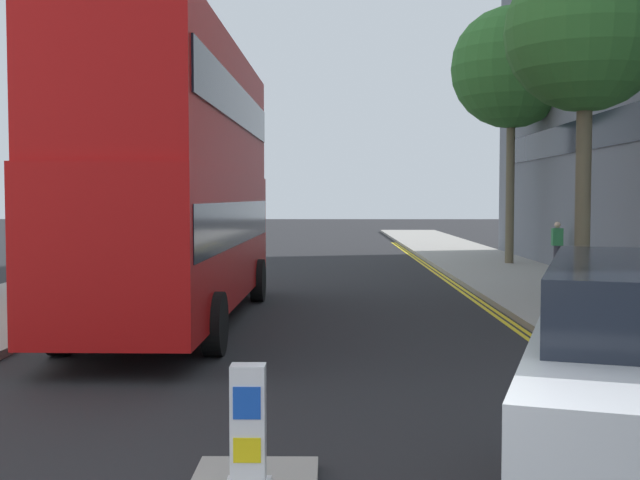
{
  "coord_description": "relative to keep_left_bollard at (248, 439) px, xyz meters",
  "views": [
    {
      "loc": [
        0.64,
        -3.03,
        2.55
      ],
      "look_at": [
        0.5,
        11.0,
        1.8
      ],
      "focal_mm": 44.86,
      "sensor_mm": 36.0,
      "label": 1
    }
  ],
  "objects": [
    {
      "name": "street_tree_mid",
      "position": [
        7.31,
        23.02,
        6.62
      ],
      "size": [
        4.4,
        4.4,
        9.32
      ],
      "color": "#6B6047",
      "rests_on": "sidewalk_right"
    },
    {
      "name": "sidewalk_right",
      "position": [
        6.5,
        12.7,
        -0.54
      ],
      "size": [
        4.0,
        80.0,
        0.14
      ],
      "primitive_type": "cube",
      "color": "#9E9991",
      "rests_on": "ground"
    },
    {
      "name": "keep_left_bollard",
      "position": [
        0.0,
        0.0,
        0.0
      ],
      "size": [
        0.36,
        0.28,
        1.11
      ],
      "color": "silver",
      "rests_on": "traffic_island"
    },
    {
      "name": "kerb_line_inner",
      "position": [
        4.24,
        10.7,
        -0.6
      ],
      "size": [
        0.1,
        56.0,
        0.01
      ],
      "primitive_type": "cube",
      "color": "yellow",
      "rests_on": "ground"
    },
    {
      "name": "sidewalk_left",
      "position": [
        -6.5,
        12.7,
        -0.54
      ],
      "size": [
        4.0,
        80.0,
        0.14
      ],
      "primitive_type": "cube",
      "color": "#9E9991",
      "rests_on": "ground"
    },
    {
      "name": "double_decker_bus_away",
      "position": [
        -2.37,
        9.75,
        2.42
      ],
      "size": [
        2.92,
        10.84,
        5.64
      ],
      "color": "#B20F0F",
      "rests_on": "ground"
    },
    {
      "name": "kerb_line_outer",
      "position": [
        4.4,
        10.7,
        -0.6
      ],
      "size": [
        0.1,
        56.0,
        0.01
      ],
      "primitive_type": "cube",
      "color": "yellow",
      "rests_on": "ground"
    },
    {
      "name": "street_tree_near",
      "position": [
        6.28,
        11.41,
        5.54
      ],
      "size": [
        3.54,
        3.54,
        7.82
      ],
      "color": "#6B6047",
      "rests_on": "sidewalk_right"
    },
    {
      "name": "pedestrian_far",
      "position": [
        8.06,
        19.55,
        0.38
      ],
      "size": [
        0.34,
        0.22,
        1.62
      ],
      "color": "#2D2D38",
      "rests_on": "sidewalk_right"
    }
  ]
}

